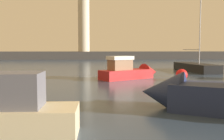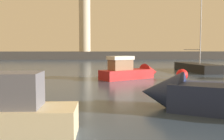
% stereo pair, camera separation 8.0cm
% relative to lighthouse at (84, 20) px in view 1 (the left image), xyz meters
% --- Properties ---
extents(ground_plane, '(220.00, 220.00, 0.00)m').
position_rel_lighthouse_xyz_m(ground_plane, '(4.08, -34.32, -10.24)').
color(ground_plane, '#2D3D51').
extents(breakwater, '(89.97, 4.48, 2.09)m').
position_rel_lighthouse_xyz_m(breakwater, '(4.08, -0.00, -9.19)').
color(breakwater, '#423F3D').
rests_on(breakwater, ground_plane).
extents(lighthouse, '(2.97, 2.97, 17.20)m').
position_rel_lighthouse_xyz_m(lighthouse, '(0.00, 0.00, 0.00)').
color(lighthouse, beige).
rests_on(lighthouse, breakwater).
extents(motorboat_2, '(6.52, 5.06, 2.59)m').
position_rel_lighthouse_xyz_m(motorboat_2, '(7.07, -45.36, -9.56)').
color(motorboat_2, '#B21E1E').
rests_on(motorboat_2, ground_plane).
extents(motorboat_3, '(7.58, 5.60, 3.21)m').
position_rel_lighthouse_xyz_m(motorboat_3, '(9.07, -59.18, -9.36)').
color(motorboat_3, '#1E284C').
rests_on(motorboat_3, ground_plane).
extents(sailboat_moored, '(3.36, 8.54, 10.71)m').
position_rel_lighthouse_xyz_m(sailboat_moored, '(16.02, -37.97, -9.70)').
color(sailboat_moored, black).
rests_on(sailboat_moored, ground_plane).
extents(mooring_buoy, '(1.05, 1.05, 1.05)m').
position_rel_lighthouse_xyz_m(mooring_buoy, '(11.25, -47.30, -9.72)').
color(mooring_buoy, red).
rests_on(mooring_buoy, ground_plane).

